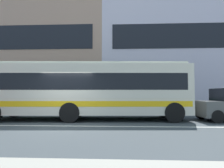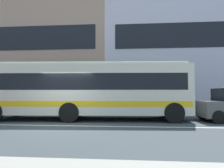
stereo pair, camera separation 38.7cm
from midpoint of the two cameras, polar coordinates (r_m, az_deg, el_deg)
The scene contains 6 objects.
ground_plane at distance 9.56m, azimuth -13.30°, elevation -11.33°, with size 160.00×160.00×0.00m, color #3D4448.
lane_centre_line at distance 9.56m, azimuth -13.30°, elevation -11.31°, with size 60.00×0.16×0.01m, color silver.
hedge_row_far at distance 16.06m, azimuth -18.87°, elevation -5.70°, with size 20.73×1.10×1.11m, color #1B551C.
apartment_block_left at distance 26.65m, azimuth -24.65°, elevation 7.17°, with size 21.85×8.24×11.74m.
apartment_block_right at distance 25.40m, azimuth 29.00°, elevation 7.59°, with size 24.80×8.24×11.62m.
transit_bus at distance 11.40m, azimuth -6.21°, elevation -1.38°, with size 11.17×3.19×3.08m.
Camera 2 is at (3.13, -8.96, 1.46)m, focal length 32.55 mm.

